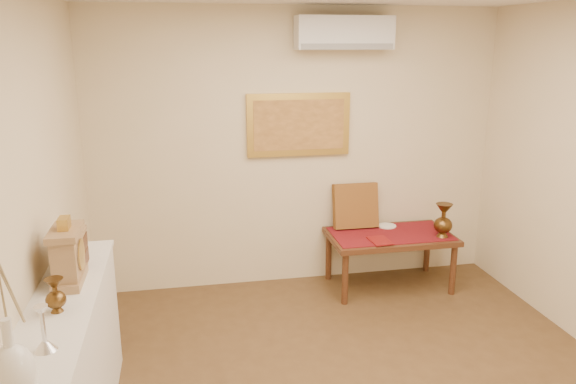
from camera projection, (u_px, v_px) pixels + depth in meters
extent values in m
cube|color=beige|center=(298.00, 150.00, 5.47)|extent=(4.00, 0.02, 2.70)
cube|color=beige|center=(18.00, 243.00, 2.96)|extent=(0.02, 4.50, 2.70)
cube|color=maroon|center=(390.00, 234.00, 5.48)|extent=(1.14, 0.59, 0.01)
cylinder|color=white|center=(387.00, 226.00, 5.69)|extent=(0.19, 0.19, 0.01)
cube|color=maroon|center=(380.00, 241.00, 5.27)|extent=(0.20, 0.26, 0.01)
cube|color=#602313|center=(355.00, 206.00, 5.61)|extent=(0.45, 0.19, 0.46)
cube|color=white|center=(70.00, 384.00, 3.23)|extent=(0.35, 2.00, 0.95)
cube|color=white|center=(60.00, 306.00, 3.10)|extent=(0.37, 2.02, 0.03)
cube|color=#9F7B52|center=(70.00, 279.00, 3.36)|extent=(0.16, 0.36, 0.05)
cube|color=#9F7B52|center=(68.00, 255.00, 3.32)|extent=(0.14, 0.30, 0.25)
cylinder|color=beige|center=(81.00, 254.00, 3.34)|extent=(0.01, 0.17, 0.17)
cylinder|color=gold|center=(82.00, 254.00, 3.34)|extent=(0.01, 0.19, 0.19)
cube|color=#9F7B52|center=(65.00, 232.00, 3.28)|extent=(0.17, 0.34, 0.04)
cube|color=gold|center=(64.00, 223.00, 3.27)|extent=(0.06, 0.11, 0.07)
cube|color=#9F7B52|center=(73.00, 250.00, 3.58)|extent=(0.15, 0.20, 0.22)
cube|color=#532C18|center=(86.00, 257.00, 3.60)|extent=(0.01, 0.17, 0.09)
cube|color=#532C18|center=(85.00, 242.00, 3.58)|extent=(0.01, 0.17, 0.09)
cube|color=#9F7B52|center=(71.00, 232.00, 3.54)|extent=(0.16, 0.21, 0.02)
cube|color=#532C18|center=(390.00, 237.00, 5.49)|extent=(1.20, 0.70, 0.05)
cylinder|color=#532C18|center=(345.00, 279.00, 5.19)|extent=(0.06, 0.06, 0.50)
cylinder|color=#532C18|center=(453.00, 270.00, 5.39)|extent=(0.06, 0.06, 0.50)
cylinder|color=#532C18|center=(329.00, 256.00, 5.74)|extent=(0.06, 0.06, 0.50)
cylinder|color=#532C18|center=(427.00, 249.00, 5.94)|extent=(0.06, 0.06, 0.50)
cube|color=gold|center=(299.00, 125.00, 5.38)|extent=(1.00, 0.05, 0.60)
cube|color=#C18943|center=(299.00, 125.00, 5.35)|extent=(0.88, 0.01, 0.48)
cube|color=silver|center=(344.00, 33.00, 5.13)|extent=(0.90, 0.24, 0.30)
cube|color=gray|center=(348.00, 46.00, 5.05)|extent=(0.86, 0.02, 0.05)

